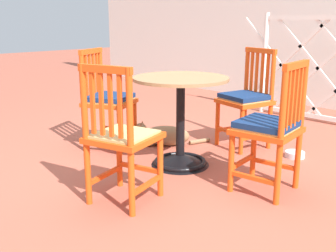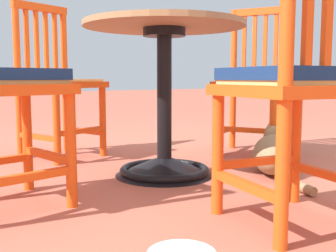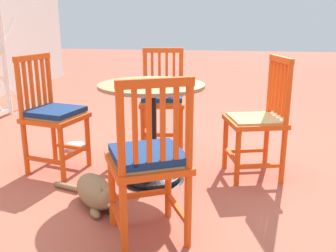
{
  "view_description": "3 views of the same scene",
  "coord_description": "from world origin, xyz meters",
  "px_view_note": "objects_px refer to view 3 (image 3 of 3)",
  "views": [
    {
      "loc": [
        2.11,
        -2.15,
        1.17
      ],
      "look_at": [
        -0.22,
        0.14,
        0.3
      ],
      "focal_mm": 43.22,
      "sensor_mm": 36.0,
      "label": 1
    },
    {
      "loc": [
        1.12,
        1.74,
        0.47
      ],
      "look_at": [
        -0.05,
        0.19,
        0.25
      ],
      "focal_mm": 44.64,
      "sensor_mm": 36.0,
      "label": 2
    },
    {
      "loc": [
        -2.72,
        -0.41,
        1.18
      ],
      "look_at": [
        -0.1,
        0.02,
        0.43
      ],
      "focal_mm": 41.28,
      "sensor_mm": 36.0,
      "label": 3
    }
  ],
  "objects_px": {
    "orange_chair_near_fence": "(149,162)",
    "orange_chair_tucked_in": "(53,116)",
    "cafe_table": "(152,144)",
    "orange_chair_facing_out": "(163,100)",
    "orange_chair_at_corner": "(258,121)",
    "tabby_cat": "(96,193)",
    "pet_water_bowl": "(76,146)"
  },
  "relations": [
    {
      "from": "orange_chair_facing_out",
      "to": "tabby_cat",
      "type": "xyz_separation_m",
      "value": [
        -1.27,
        0.21,
        -0.35
      ]
    },
    {
      "from": "orange_chair_near_fence",
      "to": "orange_chair_tucked_in",
      "type": "relative_size",
      "value": 1.0
    },
    {
      "from": "orange_chair_facing_out",
      "to": "pet_water_bowl",
      "type": "height_order",
      "value": "orange_chair_facing_out"
    },
    {
      "from": "orange_chair_near_fence",
      "to": "orange_chair_at_corner",
      "type": "relative_size",
      "value": 1.0
    },
    {
      "from": "orange_chair_at_corner",
      "to": "orange_chair_near_fence",
      "type": "bearing_deg",
      "value": 147.88
    },
    {
      "from": "cafe_table",
      "to": "orange_chair_near_fence",
      "type": "distance_m",
      "value": 0.81
    },
    {
      "from": "cafe_table",
      "to": "orange_chair_at_corner",
      "type": "distance_m",
      "value": 0.81
    },
    {
      "from": "orange_chair_at_corner",
      "to": "orange_chair_facing_out",
      "type": "relative_size",
      "value": 1.0
    },
    {
      "from": "orange_chair_near_fence",
      "to": "pet_water_bowl",
      "type": "height_order",
      "value": "orange_chair_near_fence"
    },
    {
      "from": "cafe_table",
      "to": "orange_chair_facing_out",
      "type": "xyz_separation_m",
      "value": [
        0.78,
        0.06,
        0.16
      ]
    },
    {
      "from": "orange_chair_at_corner",
      "to": "orange_chair_tucked_in",
      "type": "xyz_separation_m",
      "value": [
        -0.14,
        1.57,
        0.01
      ]
    },
    {
      "from": "orange_chair_tucked_in",
      "to": "pet_water_bowl",
      "type": "distance_m",
      "value": 0.66
    },
    {
      "from": "cafe_table",
      "to": "tabby_cat",
      "type": "bearing_deg",
      "value": 151.25
    },
    {
      "from": "orange_chair_facing_out",
      "to": "pet_water_bowl",
      "type": "xyz_separation_m",
      "value": [
        -0.21,
        0.79,
        -0.42
      ]
    },
    {
      "from": "cafe_table",
      "to": "tabby_cat",
      "type": "relative_size",
      "value": 1.28
    },
    {
      "from": "orange_chair_near_fence",
      "to": "cafe_table",
      "type": "bearing_deg",
      "value": 10.32
    },
    {
      "from": "orange_chair_facing_out",
      "to": "orange_chair_tucked_in",
      "type": "distance_m",
      "value": 1.03
    },
    {
      "from": "cafe_table",
      "to": "orange_chair_tucked_in",
      "type": "relative_size",
      "value": 0.83
    },
    {
      "from": "orange_chair_near_fence",
      "to": "orange_chair_facing_out",
      "type": "bearing_deg",
      "value": 7.33
    },
    {
      "from": "orange_chair_tucked_in",
      "to": "tabby_cat",
      "type": "bearing_deg",
      "value": -136.7
    },
    {
      "from": "orange_chair_near_fence",
      "to": "tabby_cat",
      "type": "distance_m",
      "value": 0.62
    },
    {
      "from": "orange_chair_near_fence",
      "to": "orange_chair_facing_out",
      "type": "relative_size",
      "value": 1.0
    },
    {
      "from": "orange_chair_near_fence",
      "to": "tabby_cat",
      "type": "relative_size",
      "value": 1.53
    },
    {
      "from": "orange_chair_facing_out",
      "to": "orange_chair_tucked_in",
      "type": "height_order",
      "value": "same"
    },
    {
      "from": "orange_chair_facing_out",
      "to": "orange_chair_at_corner",
      "type": "bearing_deg",
      "value": -124.37
    },
    {
      "from": "pet_water_bowl",
      "to": "orange_chair_tucked_in",
      "type": "bearing_deg",
      "value": -174.47
    },
    {
      "from": "orange_chair_near_fence",
      "to": "tabby_cat",
      "type": "xyz_separation_m",
      "value": [
        0.3,
        0.41,
        -0.35
      ]
    },
    {
      "from": "cafe_table",
      "to": "orange_chair_near_fence",
      "type": "bearing_deg",
      "value": -169.68
    },
    {
      "from": "tabby_cat",
      "to": "orange_chair_at_corner",
      "type": "bearing_deg",
      "value": -55.86
    },
    {
      "from": "orange_chair_tucked_in",
      "to": "tabby_cat",
      "type": "relative_size",
      "value": 1.53
    },
    {
      "from": "cafe_table",
      "to": "tabby_cat",
      "type": "height_order",
      "value": "cafe_table"
    },
    {
      "from": "orange_chair_facing_out",
      "to": "tabby_cat",
      "type": "distance_m",
      "value": 1.34
    }
  ]
}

